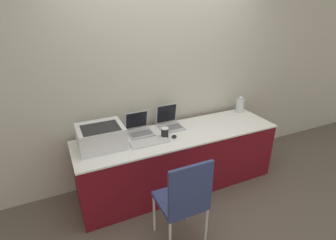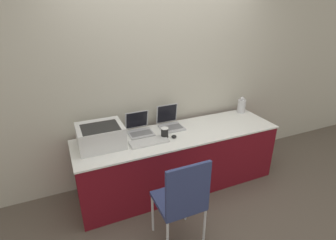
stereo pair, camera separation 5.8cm
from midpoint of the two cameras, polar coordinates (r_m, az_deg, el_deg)
ground_plane at (r=3.30m, az=4.39°, el=-16.79°), size 14.00×14.00×0.00m
wall_back at (r=3.31m, az=-1.50°, el=9.04°), size 8.00×0.05×2.60m
table at (r=3.31m, az=1.76°, el=-8.55°), size 2.47×0.69×0.74m
printer at (r=2.88m, az=-14.99°, el=-3.36°), size 0.48×0.39×0.24m
laptop_left at (r=3.14m, az=-6.80°, el=-1.89°), size 0.29×0.29×0.24m
laptop_right at (r=3.27m, az=-0.16°, el=-0.51°), size 0.28×0.30×0.27m
external_keyboard at (r=2.92m, az=-4.63°, el=-4.78°), size 0.43×0.17×0.02m
coffee_cup at (r=3.01m, az=-1.25°, el=-2.75°), size 0.09×0.09×0.12m
mouse at (r=3.01m, az=0.80°, el=-3.61°), size 0.06×0.05×0.03m
metal_pitcher at (r=3.85m, az=15.02°, el=3.20°), size 0.11×0.11×0.23m
chair at (r=2.44m, az=2.84°, el=-16.54°), size 0.41×0.41×0.97m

